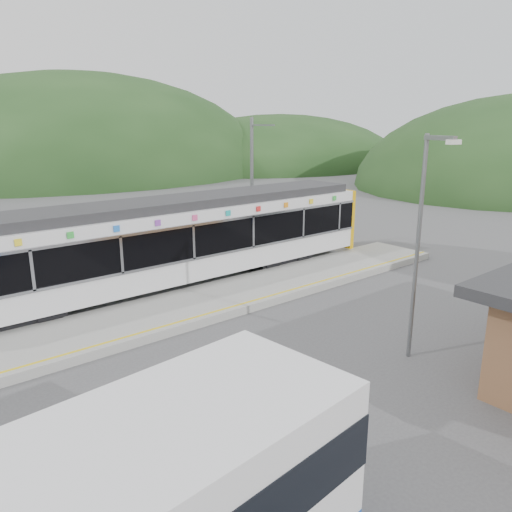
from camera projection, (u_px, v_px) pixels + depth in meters
ground at (252, 337)px, 16.15m from camera, size 120.00×120.00×0.00m
hills at (283, 268)px, 23.89m from camera, size 146.00×149.00×26.00m
platform at (196, 305)px, 18.56m from camera, size 26.00×3.20×0.30m
yellow_line at (216, 311)px, 17.55m from camera, size 26.00×0.10×0.01m
train at (164, 241)px, 20.23m from camera, size 20.44×3.01×3.74m
catenary_mast_east at (252, 184)px, 25.88m from camera, size 0.18×1.80×7.00m
lamp_post at (423, 231)px, 13.77m from camera, size 0.43×1.17×6.45m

